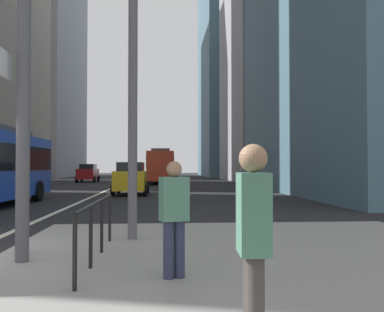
% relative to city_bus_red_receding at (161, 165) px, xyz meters
% --- Properties ---
extents(ground_plane, '(160.00, 160.00, 0.00)m').
position_rel_city_bus_red_receding_xyz_m(ground_plane, '(-3.76, -15.80, -1.84)').
color(ground_plane, black).
extents(median_island, '(9.00, 10.00, 0.15)m').
position_rel_city_bus_red_receding_xyz_m(median_island, '(1.74, -36.80, -1.76)').
color(median_island, gray).
rests_on(median_island, ground).
extents(lane_centre_line, '(0.20, 80.00, 0.01)m').
position_rel_city_bus_red_receding_xyz_m(lane_centre_line, '(-3.76, -5.80, -1.83)').
color(lane_centre_line, beige).
rests_on(lane_centre_line, ground).
extents(office_tower_left_far, '(10.69, 23.47, 41.50)m').
position_rel_city_bus_red_receding_xyz_m(office_tower_left_far, '(-19.76, 27.76, 18.91)').
color(office_tower_left_far, gray).
rests_on(office_tower_left_far, ground).
extents(office_tower_right_far, '(12.07, 21.12, 39.69)m').
position_rel_city_bus_red_receding_xyz_m(office_tower_right_far, '(13.24, 30.26, 18.01)').
color(office_tower_right_far, slate).
rests_on(office_tower_right_far, ground).
extents(city_bus_red_receding, '(2.79, 10.71, 3.40)m').
position_rel_city_bus_red_receding_xyz_m(city_bus_red_receding, '(0.00, 0.00, 0.00)').
color(city_bus_red_receding, red).
rests_on(city_bus_red_receding, ground).
extents(car_oncoming_mid, '(2.06, 4.03, 1.94)m').
position_rel_city_bus_red_receding_xyz_m(car_oncoming_mid, '(-7.84, 2.82, -0.85)').
color(car_oncoming_mid, maroon).
rests_on(car_oncoming_mid, ground).
extents(car_receding_near, '(2.06, 4.38, 1.94)m').
position_rel_city_bus_red_receding_xyz_m(car_receding_near, '(-1.74, -17.72, -0.85)').
color(car_receding_near, gold).
rests_on(car_receding_near, ground).
extents(street_lamp_post, '(5.50, 0.32, 8.00)m').
position_rel_city_bus_red_receding_xyz_m(street_lamp_post, '(-0.51, -34.22, 3.45)').
color(street_lamp_post, '#56565B').
rests_on(street_lamp_post, median_island).
extents(bollard_back, '(0.20, 0.20, 0.76)m').
position_rel_city_bus_red_receding_xyz_m(bollard_back, '(-2.37, -35.68, -1.26)').
color(bollard_back, '#99999E').
rests_on(bollard_back, median_island).
extents(pedestrian_railing, '(0.06, 3.60, 0.98)m').
position_rel_city_bus_red_receding_xyz_m(pedestrian_railing, '(-0.96, -36.22, -0.98)').
color(pedestrian_railing, black).
rests_on(pedestrian_railing, median_island).
extents(pedestrian_waiting, '(0.43, 0.34, 1.63)m').
position_rel_city_bus_red_receding_xyz_m(pedestrian_waiting, '(0.30, -37.48, -0.79)').
color(pedestrian_waiting, '#2D334C').
rests_on(pedestrian_waiting, median_island).
extents(pedestrian_walking, '(0.26, 0.39, 1.74)m').
position_rel_city_bus_red_receding_xyz_m(pedestrian_walking, '(0.87, -40.02, -0.72)').
color(pedestrian_walking, '#423D38').
rests_on(pedestrian_walking, median_island).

